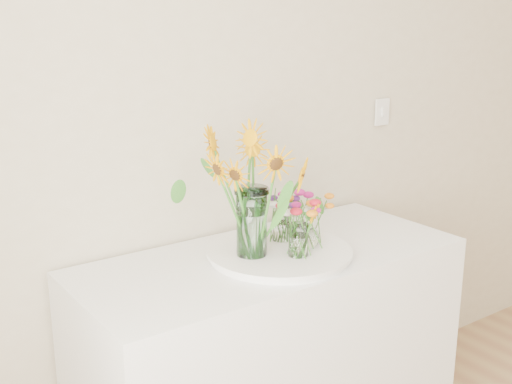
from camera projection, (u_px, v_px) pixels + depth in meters
counter at (270, 368)px, 2.39m from camera, size 1.40×0.60×0.90m
tray at (279, 254)px, 2.24m from camera, size 0.49×0.49×0.02m
mason_jar at (252, 222)px, 2.15m from camera, size 0.11×0.11×0.24m
sunflower_bouquet at (252, 192)px, 2.13m from camera, size 0.60×0.60×0.46m
small_vase_a at (298, 241)px, 2.16m from camera, size 0.08×0.08×0.12m
wildflower_posy_a at (299, 228)px, 2.15m from camera, size 0.18×0.18×0.21m
small_vase_b at (309, 231)px, 2.26m from camera, size 0.11×0.11×0.12m
wildflower_posy_b at (309, 219)px, 2.25m from camera, size 0.23×0.23×0.21m
small_vase_c at (282, 227)px, 2.31m from camera, size 0.07×0.07×0.11m
wildflower_posy_c at (282, 215)px, 2.30m from camera, size 0.18×0.18×0.20m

